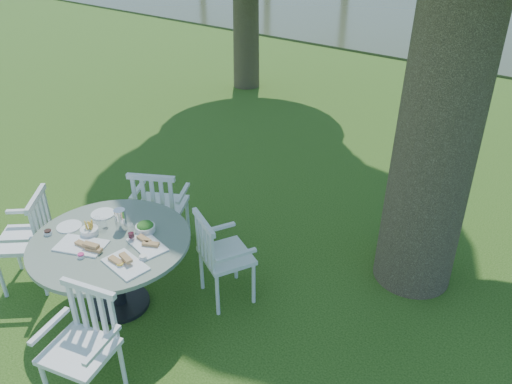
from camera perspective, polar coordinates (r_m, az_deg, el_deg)
ground at (r=5.51m, az=-1.29°, el=-8.52°), size 140.00×140.00×0.00m
table at (r=4.83m, az=-16.13°, el=-6.65°), size 1.46×1.46×0.78m
chair_ne at (r=4.78m, az=-4.50°, el=-6.91°), size 0.63×0.62×0.96m
chair_nw at (r=5.53m, az=-11.12°, el=-1.41°), size 0.68×0.67×1.02m
chair_sw at (r=5.44m, az=-24.25°, el=-4.35°), size 0.70×0.70×1.02m
chair_se at (r=4.17m, az=-18.84°, el=-15.31°), size 0.59×0.57×0.97m
tableware at (r=4.75m, az=-15.96°, el=-4.69°), size 1.22×0.82×0.21m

